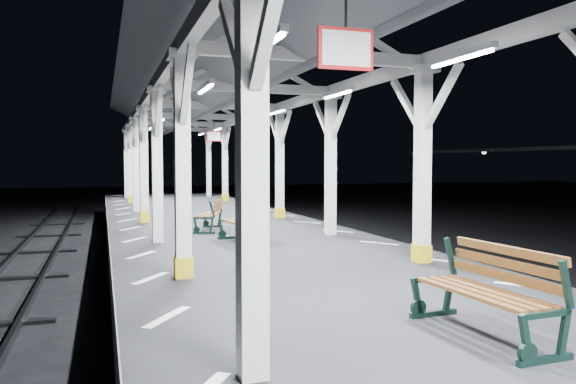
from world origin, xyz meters
TOP-DOWN VIEW (x-y plane):
  - ground at (0.00, 0.00)m, footprint 120.00×120.00m
  - platform at (0.00, 0.00)m, footprint 6.00×50.00m
  - hazard_stripes_left at (-2.45, 0.00)m, footprint 1.00×48.00m
  - hazard_stripes_right at (2.45, 0.00)m, footprint 1.00×48.00m
  - canopy at (0.00, -0.02)m, footprint 5.40×49.00m
  - bench_near at (0.50, -1.68)m, footprint 0.70×1.67m
  - bench_mid at (-0.22, 5.29)m, footprint 0.77×1.70m
  - bench_far at (-0.50, 7.75)m, footprint 0.99×1.58m

SIDE VIEW (x-z plane):
  - ground at x=0.00m, z-range 0.00..0.00m
  - platform at x=0.00m, z-range 0.00..1.00m
  - hazard_stripes_left at x=-2.45m, z-range 1.00..1.01m
  - hazard_stripes_right at x=2.45m, z-range 1.00..1.01m
  - bench_far at x=-0.50m, z-range 1.03..1.83m
  - bench_near at x=0.50m, z-range 1.03..1.92m
  - bench_mid at x=-0.22m, z-range 1.03..1.92m
  - canopy at x=0.00m, z-range 2.23..6.88m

